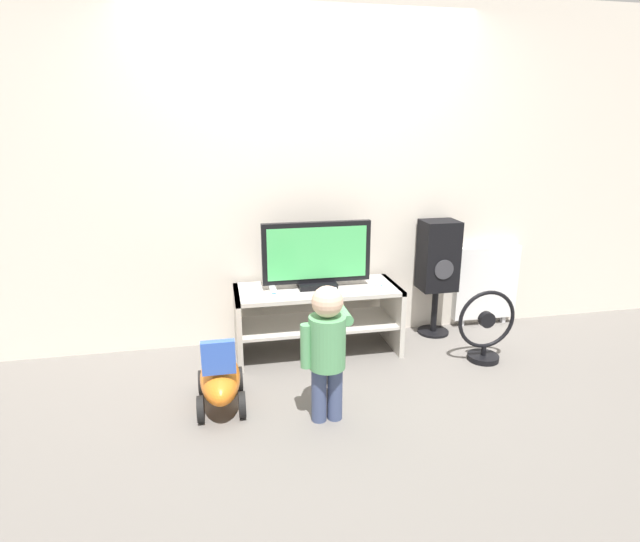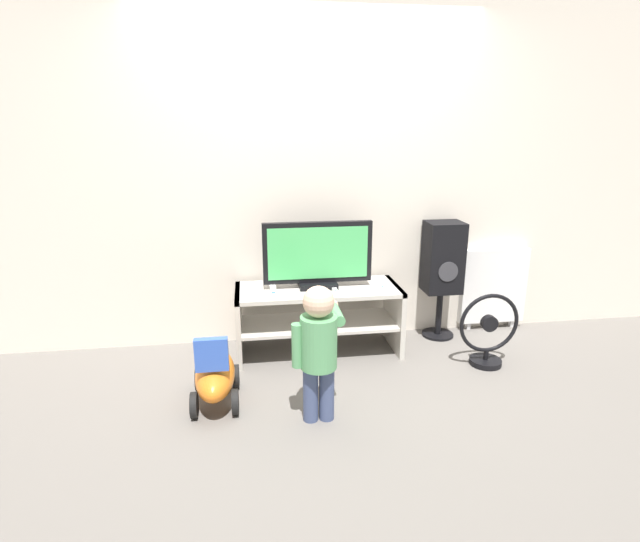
# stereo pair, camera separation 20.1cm
# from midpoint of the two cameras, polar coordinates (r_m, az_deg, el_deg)

# --- Properties ---
(ground_plane) EXTENTS (16.00, 16.00, 0.00)m
(ground_plane) POSITION_cam_midpoint_polar(r_m,az_deg,el_deg) (3.68, 1.93, -10.77)
(ground_plane) COLOR slate
(wall_back) EXTENTS (10.00, 0.06, 2.60)m
(wall_back) POSITION_cam_midpoint_polar(r_m,az_deg,el_deg) (3.86, 0.59, 10.73)
(wall_back) COLOR silver
(wall_back) RESTS_ON ground_plane
(tv_stand) EXTENTS (1.22, 0.49, 0.52)m
(tv_stand) POSITION_cam_midpoint_polar(r_m,az_deg,el_deg) (3.76, 1.32, -4.44)
(tv_stand) COLOR beige
(tv_stand) RESTS_ON ground_plane
(television) EXTENTS (0.80, 0.20, 0.49)m
(television) POSITION_cam_midpoint_polar(r_m,az_deg,el_deg) (3.66, 1.30, 1.75)
(television) COLOR black
(television) RESTS_ON tv_stand
(game_console) EXTENTS (0.04, 0.20, 0.04)m
(game_console) POSITION_cam_midpoint_polar(r_m,az_deg,el_deg) (3.64, -3.86, -1.98)
(game_console) COLOR white
(game_console) RESTS_ON tv_stand
(remote_primary) EXTENTS (0.08, 0.13, 0.03)m
(remote_primary) POSITION_cam_midpoint_polar(r_m,az_deg,el_deg) (3.70, 8.72, -1.96)
(remote_primary) COLOR white
(remote_primary) RESTS_ON tv_stand
(remote_secondary) EXTENTS (0.04, 0.13, 0.03)m
(remote_secondary) POSITION_cam_midpoint_polar(r_m,az_deg,el_deg) (3.59, 3.38, -2.39)
(remote_secondary) COLOR white
(remote_secondary) RESTS_ON tv_stand
(child) EXTENTS (0.32, 0.47, 0.83)m
(child) POSITION_cam_midpoint_polar(r_m,az_deg,el_deg) (2.86, 1.89, -8.20)
(child) COLOR #3F4C72
(child) RESTS_ON ground_plane
(speaker_tower) EXTENTS (0.29, 0.26, 0.95)m
(speaker_tower) POSITION_cam_midpoint_polar(r_m,az_deg,el_deg) (4.10, 15.22, 1.08)
(speaker_tower) COLOR black
(speaker_tower) RESTS_ON ground_plane
(floor_fan) EXTENTS (0.44, 0.23, 0.54)m
(floor_fan) POSITION_cam_midpoint_polar(r_m,az_deg,el_deg) (3.83, 20.12, -6.73)
(floor_fan) COLOR black
(floor_fan) RESTS_ON ground_plane
(ride_on_toy) EXTENTS (0.28, 0.59, 0.50)m
(ride_on_toy) POSITION_cam_midpoint_polar(r_m,az_deg,el_deg) (3.21, -10.11, -11.62)
(ride_on_toy) COLOR orange
(ride_on_toy) RESTS_ON ground_plane
(radiator) EXTENTS (0.56, 0.08, 0.70)m
(radiator) POSITION_cam_midpoint_polar(r_m,az_deg,el_deg) (4.48, 20.42, -1.61)
(radiator) COLOR white
(radiator) RESTS_ON ground_plane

